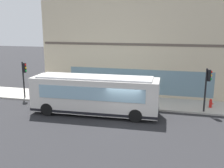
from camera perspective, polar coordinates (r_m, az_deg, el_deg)
name	(u,v)px	position (r m, az deg, el deg)	size (l,w,h in m)	color
ground	(125,120)	(19.66, 2.83, -7.86)	(120.00, 120.00, 0.00)	#262628
sidewalk_curb	(135,102)	(23.82, 5.02, -3.97)	(3.77, 40.00, 0.15)	#B2ADA3
building_corner	(145,46)	(28.97, 7.23, 8.31)	(8.58, 20.01, 9.42)	beige
city_bus_nearside	(95,95)	(20.45, -3.86, -2.47)	(2.92, 10.13, 3.07)	silver
traffic_light_near_corner	(208,82)	(21.63, 20.45, 0.45)	(0.32, 0.49, 3.52)	black
traffic_light_down_block	(24,73)	(25.77, -18.88, 2.35)	(0.32, 0.49, 3.45)	black
fire_hydrant	(211,103)	(23.37, 21.00, -4.01)	(0.35, 0.35, 0.74)	red
pedestrian_walking_along_curb	(138,87)	(24.77, 5.77, -0.76)	(0.32, 0.32, 1.73)	#99994C
pedestrian_near_hydrant	(52,84)	(26.50, -13.06, -0.04)	(0.32, 0.32, 1.79)	#8C3F8C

